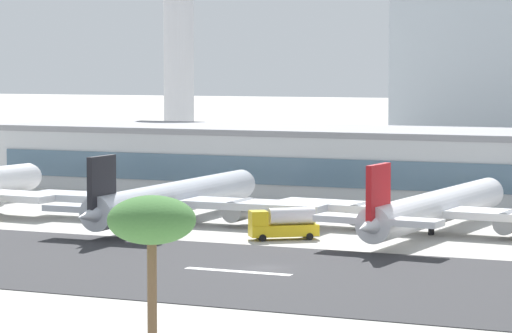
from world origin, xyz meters
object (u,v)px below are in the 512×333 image
object	(u,v)px
airliner_red_tail_gate_2	(432,209)
palm_tree_2	(152,224)
terminal_building	(412,163)
control_tower	(179,28)
service_fuel_truck_1	(283,223)
airliner_black_tail_gate_1	(170,199)

from	to	relation	value
airliner_red_tail_gate_2	palm_tree_2	xyz separation A→B (m)	(7.35, -87.81, 8.44)
terminal_building	control_tower	bearing A→B (deg)	147.16
service_fuel_truck_1	palm_tree_2	world-z (taller)	palm_tree_2
airliner_black_tail_gate_1	palm_tree_2	bearing A→B (deg)	-153.40
terminal_building	service_fuel_truck_1	world-z (taller)	terminal_building
airliner_black_tail_gate_1	service_fuel_truck_1	world-z (taller)	airliner_black_tail_gate_1
service_fuel_truck_1	control_tower	bearing A→B (deg)	-93.18
terminal_building	control_tower	xyz separation A→B (m)	(-64.69, 41.75, 24.11)
palm_tree_2	airliner_black_tail_gate_1	bearing A→B (deg)	117.05
airliner_red_tail_gate_2	airliner_black_tail_gate_1	bearing A→B (deg)	99.05
terminal_building	airliner_black_tail_gate_1	xyz separation A→B (m)	(-19.16, -49.08, -2.17)
airliner_red_tail_gate_2	service_fuel_truck_1	world-z (taller)	airliner_red_tail_gate_2
airliner_red_tail_gate_2	palm_tree_2	bearing A→B (deg)	-171.20
terminal_building	service_fuel_truck_1	xyz separation A→B (m)	(1.16, -57.71, -3.46)
service_fuel_truck_1	airliner_red_tail_gate_2	bearing A→B (deg)	-179.52
service_fuel_truck_1	palm_tree_2	size ratio (longest dim) A/B	0.62
terminal_building	palm_tree_2	bearing A→B (deg)	-79.80
control_tower	airliner_black_tail_gate_1	world-z (taller)	control_tower
terminal_building	airliner_red_tail_gate_2	xyz separation A→B (m)	(16.71, -45.91, -2.23)
terminal_building	control_tower	world-z (taller)	control_tower
airliner_black_tail_gate_1	palm_tree_2	size ratio (longest dim) A/B	3.71
service_fuel_truck_1	palm_tree_2	distance (m)	79.98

